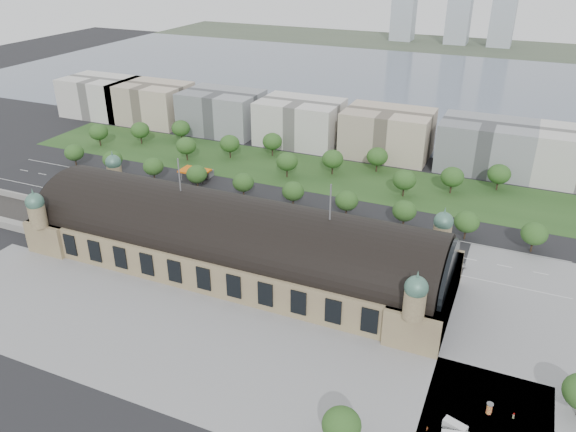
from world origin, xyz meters
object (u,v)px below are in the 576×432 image
at_px(parked_car_2, 120,208).
at_px(pedestrian_5, 514,416).
at_px(parked_car_5, 166,218).
at_px(pedestrian_1, 427,429).
at_px(parked_car_6, 220,229).
at_px(traffic_car_4, 261,226).
at_px(bus_west, 218,213).
at_px(bus_mid, 312,232).
at_px(advertising_column, 489,408).
at_px(parked_car_3, 150,214).
at_px(bus_east, 327,235).
at_px(traffic_car_6, 459,265).
at_px(parked_car_1, 120,203).
at_px(van_east, 454,426).
at_px(traffic_car_1, 96,174).
at_px(traffic_car_5, 348,224).
at_px(parked_car_0, 111,206).
at_px(petrol_station, 200,172).
at_px(traffic_car_2, 129,197).
at_px(parked_car_4, 206,221).
at_px(traffic_car_0, 101,184).
at_px(traffic_car_3, 213,198).

bearing_deg(parked_car_2, pedestrian_5, 44.83).
xyz_separation_m(parked_car_5, pedestrian_1, (121.02, -68.62, 0.09)).
xyz_separation_m(parked_car_2, parked_car_6, (48.97, 0.00, 0.16)).
relative_size(traffic_car_4, parked_car_5, 0.78).
height_order(parked_car_6, pedestrian_1, parked_car_6).
xyz_separation_m(bus_west, bus_mid, (41.81, 0.00, 0.07)).
bearing_deg(advertising_column, parked_car_6, 152.20).
relative_size(parked_car_3, bus_east, 0.32).
relative_size(traffic_car_6, parked_car_1, 1.06).
distance_m(parked_car_6, bus_mid, 36.52).
relative_size(parked_car_1, van_east, 0.82).
distance_m(traffic_car_1, traffic_car_5, 129.74).
bearing_deg(pedestrian_1, parked_car_0, 96.61).
xyz_separation_m(petrol_station, bus_east, (77.32, -33.28, -1.13)).
relative_size(parked_car_0, bus_east, 0.32).
bearing_deg(traffic_car_2, pedestrian_5, 68.53).
height_order(parked_car_2, bus_mid, bus_mid).
bearing_deg(traffic_car_1, traffic_car_5, -92.30).
distance_m(parked_car_2, bus_west, 43.40).
relative_size(parked_car_4, pedestrian_5, 2.35).
distance_m(traffic_car_2, parked_car_1, 7.56).
height_order(parked_car_5, van_east, van_east).
xyz_separation_m(traffic_car_2, parked_car_1, (0.77, -7.52, -0.03)).
xyz_separation_m(traffic_car_0, parked_car_0, (20.67, -17.71, -0.07)).
bearing_deg(parked_car_6, pedestrian_1, 31.95).
distance_m(traffic_car_6, parked_car_0, 145.00).
distance_m(bus_west, van_east, 132.44).
height_order(petrol_station, traffic_car_6, petrol_station).
bearing_deg(parked_car_6, traffic_car_5, 95.84).
bearing_deg(traffic_car_5, bus_mid, 143.83).
bearing_deg(bus_east, parked_car_3, 95.58).
bearing_deg(parked_car_3, parked_car_0, -127.72).
xyz_separation_m(traffic_car_6, parked_car_1, (-143.02, -6.37, -0.04)).
bearing_deg(van_east, bus_mid, 148.70).
distance_m(traffic_car_3, parked_car_1, 40.32).
height_order(traffic_car_6, parked_car_0, traffic_car_6).
xyz_separation_m(parked_car_6, advertising_column, (108.05, -56.97, 0.82)).
distance_m(traffic_car_4, parked_car_2, 63.43).
relative_size(traffic_car_6, bus_east, 0.40).
bearing_deg(pedestrian_5, traffic_car_0, -139.90).
distance_m(traffic_car_0, parked_car_4, 67.12).
bearing_deg(parked_car_6, traffic_car_3, -166.87).
distance_m(parked_car_0, bus_mid, 89.07).
distance_m(traffic_car_6, bus_east, 49.69).
distance_m(traffic_car_0, pedestrian_5, 201.96).
xyz_separation_m(traffic_car_2, traffic_car_3, (35.45, 13.04, 0.10)).
relative_size(traffic_car_0, parked_car_3, 1.07).
bearing_deg(pedestrian_5, bus_mid, -158.86).
distance_m(traffic_car_1, traffic_car_3, 67.14).
bearing_deg(traffic_car_0, traffic_car_5, 100.84).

